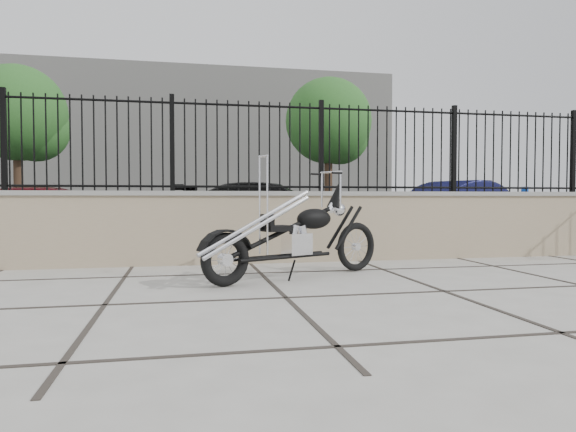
{
  "coord_description": "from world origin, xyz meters",
  "views": [
    {
      "loc": [
        -0.88,
        -4.33,
        0.87
      ],
      "look_at": [
        0.29,
        1.33,
        0.66
      ],
      "focal_mm": 32.0,
      "sensor_mm": 36.0,
      "label": 1
    }
  ],
  "objects_px": {
    "chopper_motorcycle": "(294,217)",
    "car_red": "(51,212)",
    "car_blue": "(470,207)",
    "car_black": "(271,209)"
  },
  "relations": [
    {
      "from": "chopper_motorcycle",
      "to": "car_red",
      "type": "xyz_separation_m",
      "value": [
        -3.75,
        5.64,
        -0.07
      ]
    },
    {
      "from": "car_red",
      "to": "car_blue",
      "type": "bearing_deg",
      "value": -78.46
    },
    {
      "from": "chopper_motorcycle",
      "to": "car_blue",
      "type": "xyz_separation_m",
      "value": [
        5.98,
        6.41,
        -0.02
      ]
    },
    {
      "from": "chopper_motorcycle",
      "to": "car_black",
      "type": "height_order",
      "value": "chopper_motorcycle"
    },
    {
      "from": "chopper_motorcycle",
      "to": "car_red",
      "type": "distance_m",
      "value": 6.77
    },
    {
      "from": "car_red",
      "to": "car_black",
      "type": "bearing_deg",
      "value": -77.54
    },
    {
      "from": "car_red",
      "to": "chopper_motorcycle",
      "type": "bearing_deg",
      "value": -139.39
    },
    {
      "from": "car_red",
      "to": "car_blue",
      "type": "height_order",
      "value": "car_blue"
    },
    {
      "from": "car_red",
      "to": "car_blue",
      "type": "distance_m",
      "value": 9.76
    },
    {
      "from": "chopper_motorcycle",
      "to": "car_black",
      "type": "bearing_deg",
      "value": 57.46
    }
  ]
}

